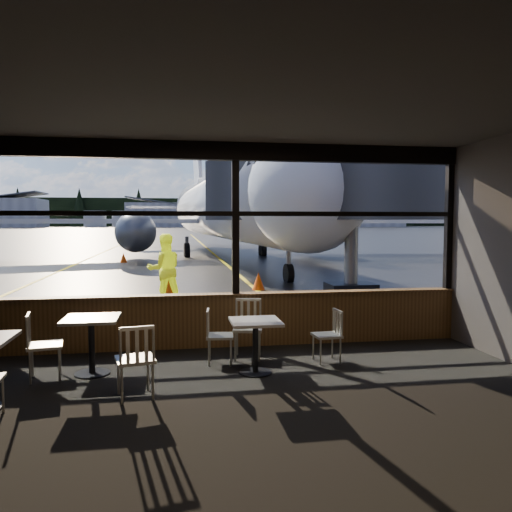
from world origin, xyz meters
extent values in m
plane|color=black|center=(0.00, 120.00, 0.00)|extent=(520.00, 520.00, 0.00)
cube|color=black|center=(0.00, -3.00, 0.01)|extent=(8.00, 6.00, 0.01)
cube|color=#38332D|center=(0.00, -3.00, 3.50)|extent=(8.00, 6.00, 0.04)
cube|color=#4C433D|center=(0.00, -6.00, 1.75)|extent=(8.00, 0.04, 3.50)
cube|color=#55361A|center=(0.00, 0.00, 0.45)|extent=(8.00, 0.28, 0.90)
cube|color=black|center=(0.00, 0.00, 3.35)|extent=(8.00, 0.18, 0.30)
cube|color=black|center=(0.00, 0.00, 2.20)|extent=(0.12, 0.12, 2.60)
cube|color=black|center=(3.95, 0.00, 2.20)|extent=(0.12, 0.12, 2.60)
cube|color=black|center=(0.00, 0.00, 2.30)|extent=(8.00, 0.10, 0.08)
imported|color=#BFF219|center=(-1.30, 4.55, 0.92)|extent=(1.03, 0.88, 1.85)
cone|color=#FF5808|center=(1.57, 6.98, 0.28)|extent=(0.40, 0.40, 0.56)
cone|color=orange|center=(-3.72, 18.47, 0.25)|extent=(0.36, 0.36, 0.51)
cylinder|color=silver|center=(-30.00, 182.00, 3.00)|extent=(8.00, 8.00, 6.00)
cylinder|color=silver|center=(-20.00, 182.00, 3.00)|extent=(8.00, 8.00, 6.00)
cylinder|color=silver|center=(-10.00, 182.00, 3.00)|extent=(8.00, 8.00, 6.00)
cube|color=black|center=(0.00, 210.00, 6.00)|extent=(360.00, 3.00, 12.00)
cone|color=#FB4807|center=(-1.24, 6.84, 0.25)|extent=(0.37, 0.37, 0.51)
camera|label=1|loc=(-1.02, -8.49, 2.17)|focal=35.00mm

